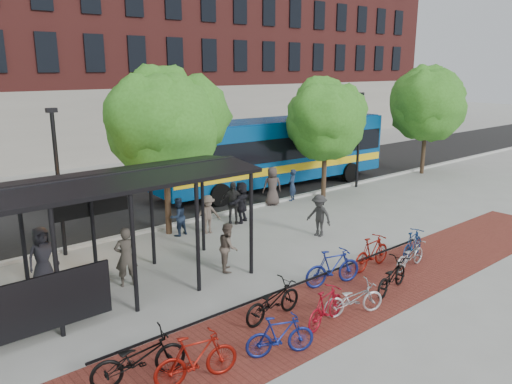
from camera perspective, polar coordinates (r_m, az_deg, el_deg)
ground at (r=19.36m, az=2.85°, el=-5.31°), size 160.00×160.00×0.00m
asphalt_street at (r=25.55m, az=-9.42°, el=-0.66°), size 160.00×8.00×0.01m
curb at (r=22.30m, az=-4.15°, el=-2.54°), size 160.00×0.25×0.12m
brick_strip at (r=14.85m, az=10.46°, el=-11.78°), size 24.00×3.00×0.01m
bike_rack_rail at (r=14.52m, az=4.30°, el=-12.21°), size 12.00×0.05×0.95m
building_brick at (r=45.46m, az=-10.80°, el=18.36°), size 55.00×14.00×20.00m
bus_shelter at (r=14.01m, az=-20.76°, el=-0.99°), size 10.60×3.07×3.60m
tree_b at (r=19.35m, az=-10.28°, el=8.04°), size 5.15×4.20×6.47m
tree_c at (r=25.08m, az=8.04°, el=8.53°), size 4.66×3.80×5.92m
tree_d at (r=32.29m, az=19.04°, el=9.86°), size 5.39×4.40×6.55m
lamp_post_left at (r=18.19m, az=-21.68°, el=1.42°), size 0.35×0.20×5.12m
lamp_post_right at (r=27.60m, az=11.65°, el=6.14°), size 0.35×0.20×5.12m
bus at (r=27.01m, az=2.05°, el=4.94°), size 13.94×3.95×3.72m
bike_0 at (r=11.22m, az=-13.26°, el=-17.98°), size 2.13×1.09×1.07m
bike_1 at (r=10.98m, az=-6.84°, el=-18.34°), size 1.92×0.93×1.11m
bike_3 at (r=11.81m, az=2.77°, el=-16.07°), size 1.69×1.09×0.99m
bike_4 at (r=13.31m, az=1.92°, el=-12.35°), size 1.94×0.78×1.00m
bike_5 at (r=13.15m, az=7.98°, el=-12.85°), size 1.72×0.81×1.00m
bike_6 at (r=13.78m, az=11.08°, el=-11.87°), size 1.83×1.18×0.91m
bike_7 at (r=15.34m, az=8.77°, el=-8.51°), size 1.97×1.02×1.14m
bike_8 at (r=15.31m, az=15.23°, el=-9.26°), size 1.93×1.00×0.97m
bike_9 at (r=16.80m, az=13.09°, el=-6.75°), size 1.87×0.63×1.11m
bike_10 at (r=17.19m, az=17.16°, el=-6.94°), size 1.72×0.73×0.88m
bike_11 at (r=18.03m, az=17.45°, el=-5.74°), size 1.75×0.84×1.02m
pedestrian_0 at (r=16.31m, az=-23.22°, el=-6.81°), size 0.98×0.72×1.85m
pedestrian_1 at (r=15.49m, az=-14.63°, el=-7.20°), size 0.78×0.64×1.84m
pedestrian_2 at (r=19.67m, az=-8.92°, el=-2.82°), size 0.82×0.69×1.52m
pedestrian_3 at (r=19.78m, az=-5.50°, el=-2.57°), size 1.11×0.80×1.55m
pedestrian_4 at (r=20.92m, az=-2.68°, el=-1.24°), size 1.12×0.96×1.80m
pedestrian_5 at (r=21.08m, az=-1.69°, el=-1.16°), size 1.69×1.20×1.76m
pedestrian_6 at (r=23.71m, az=1.87°, el=0.67°), size 1.07×0.93×1.85m
pedestrian_7 at (r=24.61m, az=4.15°, el=0.80°), size 0.68×0.61×1.57m
pedestrian_8 at (r=16.19m, az=-3.19°, el=-6.28°), size 0.94×0.98×1.59m
pedestrian_9 at (r=19.53m, az=7.21°, el=-2.68°), size 0.76×1.15×1.66m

